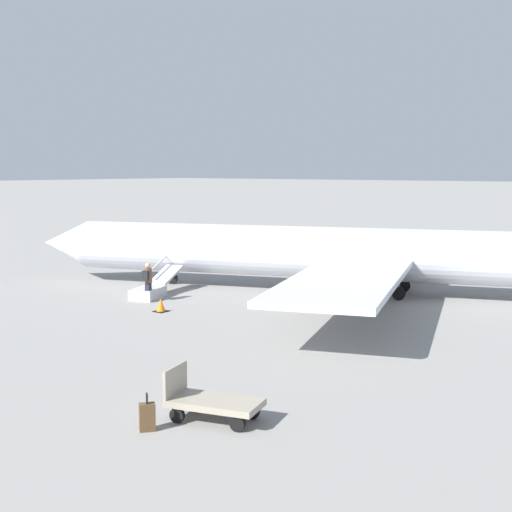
# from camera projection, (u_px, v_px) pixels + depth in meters

# --- Properties ---
(ground_plane) EXTENTS (600.00, 600.00, 0.00)m
(ground_plane) POSITION_uv_depth(u_px,v_px,m) (343.00, 293.00, 34.14)
(ground_plane) COLOR gray
(airplane_main) EXTENTS (32.19, 25.36, 6.48)m
(airplane_main) POSITION_uv_depth(u_px,v_px,m) (364.00, 254.00, 33.61)
(airplane_main) COLOR silver
(airplane_main) RESTS_ON ground
(boarding_stairs) EXTENTS (2.37, 4.11, 1.64)m
(boarding_stairs) POSITION_uv_depth(u_px,v_px,m) (152.00, 289.00, 33.00)
(boarding_stairs) COLOR #B2B2B7
(boarding_stairs) RESTS_ON ground
(passenger) EXTENTS (0.44, 0.57, 1.74)m
(passenger) POSITION_uv_depth(u_px,v_px,m) (148.00, 279.00, 31.80)
(passenger) COLOR #23232D
(passenger) RESTS_ON ground
(luggage_cart) EXTENTS (2.42, 1.68, 1.22)m
(luggage_cart) POSITION_uv_depth(u_px,v_px,m) (210.00, 401.00, 16.82)
(luggage_cart) COLOR #9E937F
(luggage_cart) RESTS_ON ground
(suitcase) EXTENTS (0.39, 0.42, 0.88)m
(suitcase) POSITION_uv_depth(u_px,v_px,m) (147.00, 417.00, 16.14)
(suitcase) COLOR brown
(suitcase) RESTS_ON ground
(traffic_cone_near_stairs) EXTENTS (0.52, 0.52, 0.57)m
(traffic_cone_near_stairs) POSITION_uv_depth(u_px,v_px,m) (161.00, 305.00, 29.62)
(traffic_cone_near_stairs) COLOR black
(traffic_cone_near_stairs) RESTS_ON ground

